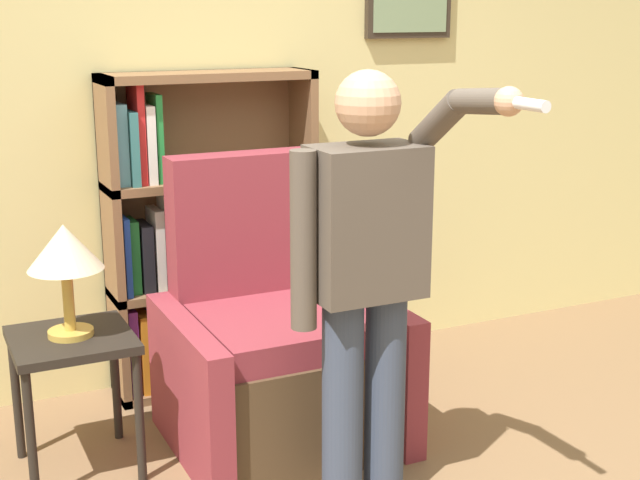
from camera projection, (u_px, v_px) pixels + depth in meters
name	position (u px, v px, depth m)	size (l,w,h in m)	color
wall_back	(214.00, 96.00, 4.33)	(8.00, 0.11, 2.80)	#DBCC84
bookcase	(190.00, 242.00, 4.27)	(1.00, 0.28, 1.54)	brown
armchair	(276.00, 352.00, 3.84)	(0.93, 0.85, 1.21)	#4C3823
person_standing	(367.00, 272.00, 3.11)	(0.54, 0.78, 1.62)	#384256
side_table	(73.00, 358.00, 3.51)	(0.46, 0.46, 0.58)	black
table_lamp	(65.00, 253.00, 3.40)	(0.29, 0.29, 0.45)	gold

